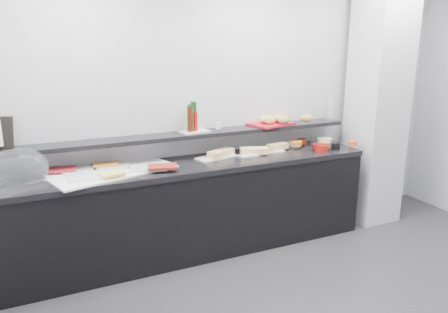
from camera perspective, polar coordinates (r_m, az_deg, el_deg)
name	(u,v)px	position (r m, az deg, el deg)	size (l,w,h in m)	color
back_wall	(241,106)	(4.52, 2.27, 6.57)	(5.00, 0.02, 2.70)	#B2B4BA
column	(377,102)	(5.11, 19.41, 6.72)	(0.50, 0.50, 2.70)	silver
buffet_cabinet	(189,211)	(4.23, -4.53, -7.10)	(3.60, 0.60, 0.85)	black
counter_top	(188,166)	(4.08, -4.66, -1.25)	(3.62, 0.62, 0.05)	black
wall_shelf	(182,136)	(4.18, -5.57, 2.73)	(3.60, 0.25, 0.04)	black
cloche_base	(11,183)	(3.85, -26.03, -3.10)	(0.45, 0.30, 0.04)	silver
cloche_dome	(20,169)	(3.82, -25.14, -1.49)	(0.44, 0.29, 0.34)	white
linen_runner	(113,171)	(3.92, -14.35, -1.89)	(1.05, 0.50, 0.01)	white
platter_meat_a	(79,171)	(3.96, -18.46, -1.80)	(0.27, 0.18, 0.01)	white
food_meat_a	(62,169)	(3.99, -20.37, -1.58)	(0.23, 0.14, 0.02)	maroon
platter_salmon	(112,167)	(4.01, -14.43, -1.29)	(0.31, 0.21, 0.01)	silver
food_salmon	(106,164)	(4.03, -15.14, -0.98)	(0.22, 0.14, 0.02)	orange
platter_cheese	(88,177)	(3.76, -17.40, -2.61)	(0.29, 0.20, 0.01)	white
food_cheese	(112,174)	(3.73, -14.39, -2.23)	(0.20, 0.12, 0.02)	#FFE563
platter_meat_b	(148,168)	(3.90, -9.94, -1.49)	(0.32, 0.22, 0.01)	silver
food_meat_b	(163,167)	(3.85, -8.03, -1.33)	(0.25, 0.16, 0.02)	maroon
sandwich_plate_left	(216,157)	(4.25, -1.07, -0.08)	(0.40, 0.17, 0.01)	white
sandwich_food_left	(221,153)	(4.26, -0.40, 0.48)	(0.29, 0.11, 0.06)	#E3B377
tongs_left	(217,157)	(4.19, -0.92, -0.13)	(0.01, 0.01, 0.16)	silver
sandwich_plate_mid	(253,155)	(4.35, 3.80, 0.26)	(0.30, 0.13, 0.01)	white
sandwich_food_mid	(254,151)	(4.35, 3.95, 0.77)	(0.27, 0.11, 0.06)	#E8C379
tongs_mid	(248,157)	(4.22, 3.12, -0.05)	(0.01, 0.01, 0.16)	silver
sandwich_plate_right	(267,151)	(4.49, 5.68, 0.68)	(0.33, 0.14, 0.01)	white
sandwich_food_right	(277,146)	(4.55, 7.00, 1.31)	(0.24, 0.09, 0.06)	tan
tongs_right	(267,150)	(4.49, 5.67, 0.82)	(0.01, 0.01, 0.16)	#B7BABE
bowl_glass_fruit	(293,145)	(4.66, 8.99, 1.46)	(0.16, 0.16, 0.07)	white
fill_glass_fruit	(295,143)	(4.70, 9.32, 1.72)	(0.14, 0.14, 0.05)	orange
bowl_black_jam	(321,141)	(4.92, 12.62, 1.99)	(0.13, 0.13, 0.07)	black
fill_black_jam	(302,141)	(4.80, 10.14, 1.96)	(0.11, 0.11, 0.05)	#5E180D
bowl_glass_cream	(318,142)	(4.88, 12.13, 1.91)	(0.16, 0.16, 0.07)	white
fill_glass_cream	(324,140)	(4.91, 12.95, 2.10)	(0.17, 0.17, 0.05)	silver
bowl_red_jam	(322,148)	(4.60, 12.62, 1.09)	(0.14, 0.14, 0.07)	#9A170E
fill_red_jam	(318,146)	(4.61, 12.14, 1.30)	(0.11, 0.11, 0.05)	#5B0D0E
bowl_glass_salmon	(324,147)	(4.66, 12.93, 1.26)	(0.15, 0.15, 0.07)	white
fill_glass_salmon	(325,144)	(4.73, 13.05, 1.59)	(0.13, 0.13, 0.05)	orange
bowl_black_fruit	(334,146)	(4.74, 14.15, 1.40)	(0.13, 0.13, 0.07)	black
fill_black_fruit	(353,143)	(4.85, 16.48, 1.69)	(0.09, 0.09, 0.05)	#E4571F
framed_print	(1,132)	(4.02, -27.11, 2.81)	(0.19, 0.02, 0.26)	black
condiment_tray	(194,131)	(4.23, -3.89, 3.29)	(0.27, 0.17, 0.01)	silver
bottle_green_a	(191,118)	(4.19, -4.35, 5.05)	(0.06, 0.06, 0.26)	#103A15
bottle_brown	(190,119)	(4.17, -4.46, 4.87)	(0.05, 0.05, 0.24)	#3A170A
bottle_green_b	(194,116)	(4.22, -3.98, 5.28)	(0.06, 0.06, 0.28)	#10360E
bottle_hot	(195,122)	(4.22, -3.75, 4.58)	(0.04, 0.04, 0.18)	#BC0D0F
shaker_salt	(220,125)	(4.31, -0.56, 4.10)	(0.03, 0.03, 0.07)	white
shaker_pepper	(217,126)	(4.28, -0.86, 4.00)	(0.03, 0.03, 0.07)	white
bread_tray	(271,124)	(4.62, 6.16, 4.28)	(0.44, 0.31, 0.02)	#AB1223
bread_roll_nw	(268,119)	(4.61, 5.70, 4.93)	(0.13, 0.08, 0.08)	tan
bread_roll_n	(283,117)	(4.76, 7.73, 5.19)	(0.15, 0.09, 0.08)	#AB6941
bread_roll_sw	(270,120)	(4.53, 5.97, 4.73)	(0.12, 0.08, 0.08)	tan
bread_roll_s	(284,120)	(4.57, 7.85, 4.76)	(0.14, 0.09, 0.08)	#AB8841
bread_roll_se	(306,118)	(4.71, 10.69, 4.94)	(0.14, 0.09, 0.08)	#B47F44
bread_roll_midw	(265,119)	(4.58, 5.37, 4.87)	(0.14, 0.09, 0.08)	gold
bread_roll_mide	(278,118)	(4.64, 7.13, 4.95)	(0.15, 0.10, 0.08)	#B38544
carafe	(330,107)	(4.93, 13.68, 6.29)	(0.10, 0.10, 0.30)	white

